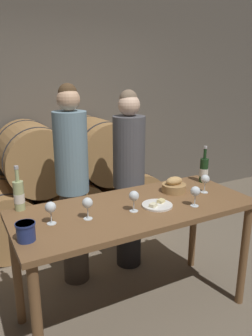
# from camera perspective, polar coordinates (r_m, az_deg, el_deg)

# --- Properties ---
(ground_plane) EXTENTS (10.00, 10.00, 0.00)m
(ground_plane) POSITION_cam_1_polar(r_m,az_deg,el_deg) (2.87, 1.53, -23.64)
(ground_plane) COLOR #726654
(stone_wall_back) EXTENTS (10.00, 0.12, 3.20)m
(stone_wall_back) POSITION_cam_1_polar(r_m,az_deg,el_deg) (4.16, -13.12, 12.60)
(stone_wall_back) COLOR #60594F
(stone_wall_back) RESTS_ON ground_plane
(barrel_stack) EXTENTS (2.21, 0.85, 1.34)m
(barrel_stack) POSITION_cam_1_polar(r_m,az_deg,el_deg) (3.83, -9.97, -2.80)
(barrel_stack) COLOR #A87A47
(barrel_stack) RESTS_ON ground_plane
(tasting_table) EXTENTS (1.76, 0.75, 0.91)m
(tasting_table) POSITION_cam_1_polar(r_m,az_deg,el_deg) (2.44, 1.68, -9.20)
(tasting_table) COLOR brown
(tasting_table) RESTS_ON ground_plane
(person_left) EXTENTS (0.28, 0.28, 1.76)m
(person_left) POSITION_cam_1_polar(r_m,az_deg,el_deg) (2.83, -9.30, -2.87)
(person_left) COLOR #4C4238
(person_left) RESTS_ON ground_plane
(person_right) EXTENTS (0.29, 0.29, 1.70)m
(person_right) POSITION_cam_1_polar(r_m,az_deg,el_deg) (3.05, 0.50, -1.96)
(person_right) COLOR #232326
(person_right) RESTS_ON ground_plane
(wine_bottle_red) EXTENTS (0.07, 0.07, 0.32)m
(wine_bottle_red) POSITION_cam_1_polar(r_m,az_deg,el_deg) (2.95, 13.40, -0.31)
(wine_bottle_red) COLOR #193819
(wine_bottle_red) RESTS_ON tasting_table
(wine_bottle_white) EXTENTS (0.07, 0.07, 0.32)m
(wine_bottle_white) POSITION_cam_1_polar(r_m,az_deg,el_deg) (2.41, -18.14, -4.52)
(wine_bottle_white) COLOR #ADBC7F
(wine_bottle_white) RESTS_ON tasting_table
(blue_crock) EXTENTS (0.12, 0.12, 0.11)m
(blue_crock) POSITION_cam_1_polar(r_m,az_deg,el_deg) (1.99, -17.07, -10.42)
(blue_crock) COLOR navy
(blue_crock) RESTS_ON tasting_table
(bread_basket) EXTENTS (0.19, 0.19, 0.13)m
(bread_basket) POSITION_cam_1_polar(r_m,az_deg,el_deg) (2.68, 8.35, -3.14)
(bread_basket) COLOR #A87F4C
(bread_basket) RESTS_ON tasting_table
(cheese_plate) EXTENTS (0.22, 0.22, 0.04)m
(cheese_plate) POSITION_cam_1_polar(r_m,az_deg,el_deg) (2.39, 5.45, -6.42)
(cheese_plate) COLOR white
(cheese_plate) RESTS_ON tasting_table
(wine_glass_far_left) EXTENTS (0.07, 0.07, 0.15)m
(wine_glass_far_left) POSITION_cam_1_polar(r_m,az_deg,el_deg) (2.14, -13.01, -6.79)
(wine_glass_far_left) COLOR white
(wine_glass_far_left) RESTS_ON tasting_table
(wine_glass_left) EXTENTS (0.07, 0.07, 0.15)m
(wine_glass_left) POSITION_cam_1_polar(r_m,az_deg,el_deg) (2.16, -6.72, -6.16)
(wine_glass_left) COLOR white
(wine_glass_left) RESTS_ON tasting_table
(wine_glass_center) EXTENTS (0.07, 0.07, 0.15)m
(wine_glass_center) POSITION_cam_1_polar(r_m,az_deg,el_deg) (2.26, 1.39, -4.99)
(wine_glass_center) COLOR white
(wine_glass_center) RESTS_ON tasting_table
(wine_glass_right) EXTENTS (0.07, 0.07, 0.15)m
(wine_glass_right) POSITION_cam_1_polar(r_m,az_deg,el_deg) (2.40, 11.99, -4.08)
(wine_glass_right) COLOR white
(wine_glass_right) RESTS_ON tasting_table
(wine_glass_far_right) EXTENTS (0.07, 0.07, 0.15)m
(wine_glass_far_right) POSITION_cam_1_polar(r_m,az_deg,el_deg) (2.69, 13.62, -1.97)
(wine_glass_far_right) COLOR white
(wine_glass_far_right) RESTS_ON tasting_table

